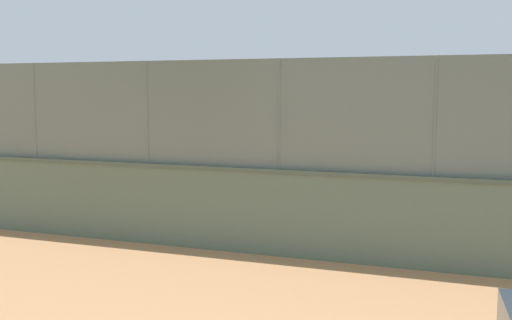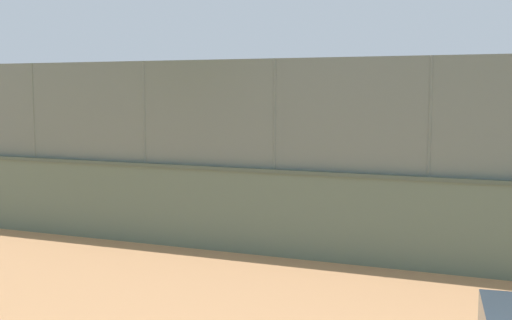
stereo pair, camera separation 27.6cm
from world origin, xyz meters
The scene contains 7 objects.
ground_plane centered at (0.00, 0.00, 0.00)m, with size 260.00×260.00×0.00m, color tan.
perimeter_wall centered at (-0.79, 11.39, 0.93)m, with size 28.63×1.44×1.84m.
fence_panel_on_wall centered at (-0.79, 11.39, 2.98)m, with size 28.11×1.16×2.28m.
player_at_service_line centered at (2.97, 3.31, 1.00)m, with size 1.01×0.82×1.68m.
player_foreground_swinging centered at (-0.46, -1.25, 0.98)m, with size 0.76×1.28×1.65m.
sports_ball centered at (3.13, 5.24, 1.48)m, with size 0.17×0.17×0.17m, color white.
spare_ball_by_wall centered at (-0.95, 9.80, 0.03)m, with size 0.07×0.07×0.07m, color white.
Camera 2 is at (-7.41, 23.60, 3.46)m, focal length 45.08 mm.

